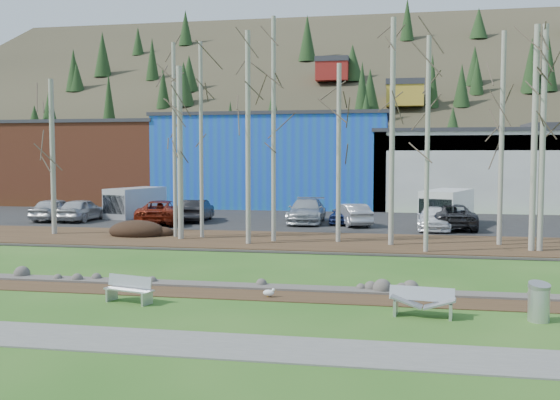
% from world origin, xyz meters
% --- Properties ---
extents(ground, '(200.00, 200.00, 0.00)m').
position_xyz_m(ground, '(0.00, 0.00, 0.00)').
color(ground, '#245517').
rests_on(ground, ground).
extents(footpath, '(80.00, 2.00, 0.04)m').
position_xyz_m(footpath, '(0.00, -3.50, 0.02)').
color(footpath, '#5E5E5A').
rests_on(footpath, ground).
extents(dirt_strip, '(80.00, 1.80, 0.03)m').
position_xyz_m(dirt_strip, '(0.00, 2.10, 0.01)').
color(dirt_strip, '#382616').
rests_on(dirt_strip, ground).
extents(near_bank_rocks, '(80.00, 0.80, 0.50)m').
position_xyz_m(near_bank_rocks, '(0.00, 3.10, 0.00)').
color(near_bank_rocks, '#47423D').
rests_on(near_bank_rocks, ground).
extents(river, '(80.00, 8.00, 0.90)m').
position_xyz_m(river, '(0.00, 7.20, 0.00)').
color(river, black).
rests_on(river, ground).
extents(far_bank_rocks, '(80.00, 0.80, 0.46)m').
position_xyz_m(far_bank_rocks, '(0.00, 11.30, 0.00)').
color(far_bank_rocks, '#47423D').
rests_on(far_bank_rocks, ground).
extents(far_bank, '(80.00, 7.00, 0.15)m').
position_xyz_m(far_bank, '(0.00, 14.50, 0.07)').
color(far_bank, '#382616').
rests_on(far_bank, ground).
extents(parking_lot, '(80.00, 14.00, 0.14)m').
position_xyz_m(parking_lot, '(0.00, 25.00, 0.07)').
color(parking_lot, black).
rests_on(parking_lot, ground).
extents(building_brick, '(16.32, 12.24, 7.80)m').
position_xyz_m(building_brick, '(-24.00, 39.00, 3.91)').
color(building_brick, '#97492E').
rests_on(building_brick, ground).
extents(building_blue, '(20.40, 12.24, 8.30)m').
position_xyz_m(building_blue, '(-6.00, 39.00, 4.16)').
color(building_blue, '#1D60B3').
rests_on(building_blue, ground).
extents(building_white, '(18.36, 12.24, 6.80)m').
position_xyz_m(building_white, '(12.00, 38.98, 3.41)').
color(building_white, '#B8B9B4').
rests_on(building_white, ground).
extents(hillside, '(160.00, 72.00, 35.00)m').
position_xyz_m(hillside, '(0.00, 84.00, 17.50)').
color(hillside, '#2F2C1E').
rests_on(hillside, ground).
extents(bench_intact, '(1.71, 0.89, 0.82)m').
position_xyz_m(bench_intact, '(-3.49, 0.37, 0.41)').
color(bench_intact, silver).
rests_on(bench_intact, ground).
extents(bench_damaged, '(1.87, 0.81, 0.81)m').
position_xyz_m(bench_damaged, '(5.42, 0.26, 0.41)').
color(bench_damaged, silver).
rests_on(bench_damaged, ground).
extents(litter_bin, '(0.74, 0.74, 0.99)m').
position_xyz_m(litter_bin, '(8.54, 0.27, 0.49)').
color(litter_bin, silver).
rests_on(litter_bin, ground).
extents(seagull, '(0.44, 0.20, 0.31)m').
position_xyz_m(seagull, '(0.68, 1.73, 0.17)').
color(seagull, gold).
rests_on(seagull, ground).
extents(dirt_mound, '(3.16, 2.23, 0.62)m').
position_xyz_m(dirt_mound, '(-9.46, 14.86, 0.46)').
color(dirt_mound, black).
rests_on(dirt_mound, far_bank).
extents(birch_0, '(0.28, 0.28, 8.71)m').
position_xyz_m(birch_0, '(-14.38, 14.74, 4.51)').
color(birch_0, beige).
rests_on(birch_0, far_bank).
extents(birch_1, '(0.20, 0.20, 10.50)m').
position_xyz_m(birch_1, '(-7.17, 14.78, 5.40)').
color(birch_1, beige).
rests_on(birch_1, far_bank).
extents(birch_2, '(0.30, 0.30, 9.12)m').
position_xyz_m(birch_2, '(-6.57, 13.97, 4.71)').
color(birch_2, beige).
rests_on(birch_2, far_bank).
extents(birch_3, '(0.23, 0.23, 11.48)m').
position_xyz_m(birch_3, '(-1.51, 13.90, 5.89)').
color(birch_3, beige).
rests_on(birch_3, far_bank).
extents(birch_4, '(0.25, 0.25, 10.59)m').
position_xyz_m(birch_4, '(-2.60, 12.82, 5.44)').
color(birch_4, beige).
rests_on(birch_4, far_bank).
extents(birch_5, '(0.23, 0.23, 9.09)m').
position_xyz_m(birch_5, '(1.80, 14.29, 4.69)').
color(birch_5, beige).
rests_on(birch_5, far_bank).
extents(birch_6, '(0.21, 0.21, 9.84)m').
position_xyz_m(birch_6, '(6.08, 11.69, 5.07)').
color(birch_6, beige).
rests_on(birch_6, far_bank).
extents(birch_7, '(0.26, 0.26, 11.14)m').
position_xyz_m(birch_7, '(4.48, 13.70, 5.72)').
color(birch_7, beige).
rests_on(birch_7, far_bank).
extents(birch_8, '(0.28, 0.28, 10.40)m').
position_xyz_m(birch_8, '(10.96, 12.90, 5.35)').
color(birch_8, beige).
rests_on(birch_8, far_bank).
extents(birch_9, '(0.24, 0.24, 10.50)m').
position_xyz_m(birch_9, '(9.80, 14.67, 5.40)').
color(birch_9, beige).
rests_on(birch_9, far_bank).
extents(birch_10, '(0.28, 0.28, 10.40)m').
position_xyz_m(birch_10, '(11.31, 12.90, 5.35)').
color(birch_10, beige).
rests_on(birch_10, far_bank).
extents(birch_11, '(0.20, 0.20, 10.50)m').
position_xyz_m(birch_11, '(-5.65, 14.78, 5.40)').
color(birch_11, beige).
rests_on(birch_11, far_bank).
extents(car_0, '(1.85, 4.52, 1.54)m').
position_xyz_m(car_0, '(-16.35, 21.68, 0.91)').
color(car_0, '#B9B9BB').
rests_on(car_0, parking_lot).
extents(car_1, '(1.92, 4.58, 1.47)m').
position_xyz_m(car_1, '(-8.57, 22.84, 0.88)').
color(car_1, black).
rests_on(car_1, parking_lot).
extents(car_2, '(3.45, 5.90, 1.54)m').
position_xyz_m(car_2, '(-10.31, 20.91, 0.91)').
color(car_2, maroon).
rests_on(car_2, parking_lot).
extents(car_3, '(2.38, 5.58, 1.61)m').
position_xyz_m(car_3, '(-1.06, 23.11, 0.94)').
color(car_3, '#A3A8AC').
rests_on(car_3, parking_lot).
extents(car_4, '(2.02, 4.00, 1.31)m').
position_xyz_m(car_4, '(1.49, 23.10, 0.79)').
color(car_4, navy).
rests_on(car_4, parking_lot).
extents(car_5, '(2.95, 4.50, 1.40)m').
position_xyz_m(car_5, '(1.99, 22.16, 0.84)').
color(car_5, '#ACACAE').
rests_on(car_5, parking_lot).
extents(car_6, '(2.57, 5.45, 1.50)m').
position_xyz_m(car_6, '(8.15, 21.46, 0.89)').
color(car_6, '#29292C').
rests_on(car_6, parking_lot).
extents(car_7, '(2.18, 4.85, 1.38)m').
position_xyz_m(car_7, '(7.02, 20.73, 0.83)').
color(car_7, white).
rests_on(car_7, parking_lot).
extents(car_8, '(1.85, 4.52, 1.54)m').
position_xyz_m(car_8, '(-18.34, 21.68, 0.91)').
color(car_8, '#B9B9BB').
rests_on(car_8, parking_lot).
extents(van_white, '(3.82, 5.59, 2.26)m').
position_xyz_m(van_white, '(7.91, 23.23, 1.27)').
color(van_white, white).
rests_on(van_white, parking_lot).
extents(van_grey, '(3.19, 5.18, 2.11)m').
position_xyz_m(van_grey, '(-13.94, 24.81, 1.20)').
color(van_grey, '#BCBEC1').
rests_on(van_grey, parking_lot).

